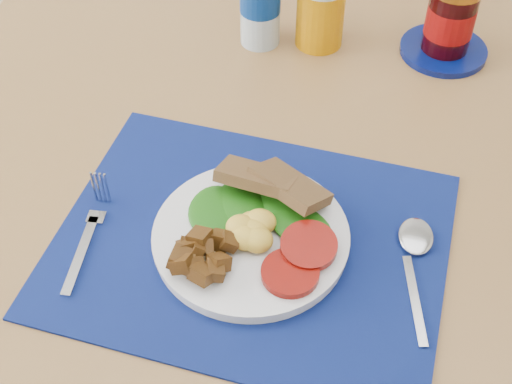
% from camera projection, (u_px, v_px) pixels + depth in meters
% --- Properties ---
extents(table, '(1.40, 0.90, 0.75)m').
position_uv_depth(table, '(379.00, 183.00, 1.09)').
color(table, brown).
rests_on(table, ground).
extents(placemat, '(0.53, 0.44, 0.00)m').
position_uv_depth(placemat, '(251.00, 243.00, 0.90)').
color(placemat, black).
rests_on(placemat, table).
extents(breakfast_plate, '(0.24, 0.24, 0.06)m').
position_uv_depth(breakfast_plate, '(247.00, 235.00, 0.89)').
color(breakfast_plate, silver).
rests_on(breakfast_plate, placemat).
extents(fork, '(0.02, 0.18, 0.00)m').
position_uv_depth(fork, '(91.00, 231.00, 0.91)').
color(fork, '#B2B5BA').
rests_on(fork, placemat).
extents(spoon, '(0.04, 0.19, 0.01)m').
position_uv_depth(spoon, '(415.00, 255.00, 0.88)').
color(spoon, '#B2B5BA').
rests_on(spoon, placemat).
extents(juice_glass, '(0.08, 0.08, 0.11)m').
position_uv_depth(juice_glass, '(320.00, 14.00, 1.16)').
color(juice_glass, orange).
rests_on(juice_glass, table).
extents(jam_on_saucer, '(0.14, 0.14, 0.13)m').
position_uv_depth(jam_on_saucer, '(449.00, 23.00, 1.14)').
color(jam_on_saucer, '#051054').
rests_on(jam_on_saucer, table).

